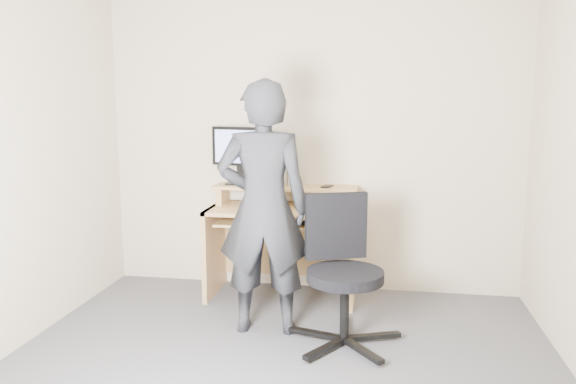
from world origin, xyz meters
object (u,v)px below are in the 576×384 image
(desk, at_px, (284,230))
(monitor, at_px, (239,150))
(office_chair, at_px, (342,265))
(person, at_px, (263,208))

(desk, relative_size, monitor, 2.39)
(desk, bearing_deg, office_chair, -57.92)
(desk, distance_m, office_chair, 1.02)
(monitor, xyz_separation_m, person, (0.39, -0.86, -0.32))
(office_chair, bearing_deg, monitor, 113.76)
(office_chair, bearing_deg, person, 149.99)
(office_chair, height_order, person, person)
(desk, distance_m, person, 0.85)
(monitor, height_order, office_chair, monitor)
(desk, xyz_separation_m, office_chair, (0.54, -0.87, -0.02))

